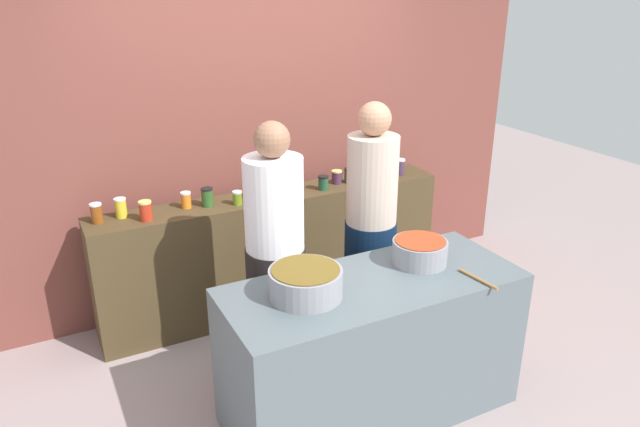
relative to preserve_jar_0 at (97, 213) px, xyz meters
name	(u,v)px	position (x,y,z in m)	size (l,w,h in m)	color
ground	(345,381)	(1.24, -1.13, -1.00)	(12.00, 12.00, 0.00)	gray
storefront_wall	(253,110)	(1.24, 0.32, 0.50)	(4.80, 0.12, 3.00)	brown
display_shelf	(276,251)	(1.24, -0.03, -0.53)	(2.70, 0.36, 0.93)	#463720
prep_table	(371,348)	(1.24, -1.43, -0.56)	(1.70, 0.70, 0.87)	#546268
preserve_jar_0	(97,213)	(0.00, 0.00, 0.00)	(0.08, 0.08, 0.13)	brown
preserve_jar_1	(121,208)	(0.16, 0.03, 0.00)	(0.08, 0.08, 0.13)	gold
preserve_jar_2	(146,211)	(0.30, -0.11, 0.00)	(0.09, 0.09, 0.14)	#B82E19
preserve_jar_3	(186,200)	(0.59, 0.00, -0.01)	(0.07, 0.07, 0.12)	orange
preserve_jar_4	(207,197)	(0.74, -0.03, 0.00)	(0.08, 0.08, 0.13)	#2E5625
preserve_jar_5	(237,198)	(0.93, -0.10, -0.02)	(0.07, 0.07, 0.10)	olive
preserve_jar_6	(251,191)	(1.07, -0.01, -0.02)	(0.09, 0.09, 0.10)	#B92E0E
preserve_jar_7	(288,186)	(1.35, -0.06, -0.01)	(0.07, 0.07, 0.12)	#A82021
preserve_jar_8	(299,183)	(1.45, -0.04, 0.00)	(0.07, 0.07, 0.13)	#8F380E
preserve_jar_9	(323,183)	(1.62, -0.10, -0.01)	(0.08, 0.08, 0.11)	#204E33
preserve_jar_10	(337,177)	(1.79, -0.02, -0.02)	(0.08, 0.08, 0.10)	#492844
preserve_jar_11	(349,175)	(1.88, -0.05, -0.01)	(0.08, 0.08, 0.12)	#364939
preserve_jar_12	(365,171)	(2.05, -0.01, -0.01)	(0.07, 0.07, 0.11)	#501A43
preserve_jar_13	(380,167)	(2.20, 0.00, 0.00)	(0.08, 0.08, 0.14)	#A92B10
preserve_jar_14	(400,167)	(2.35, -0.06, 0.00)	(0.08, 0.08, 0.13)	#442D45
cooking_pot_left	(306,283)	(0.84, -1.40, -0.05)	(0.39, 0.39, 0.16)	gray
cooking_pot_center	(420,252)	(1.61, -1.35, -0.06)	(0.32, 0.32, 0.15)	gray
wooden_spoon	(478,279)	(1.77, -1.69, -0.12)	(0.02, 0.02, 0.28)	#9E703D
cook_with_tongs	(276,270)	(0.89, -0.87, -0.23)	(0.37, 0.37, 1.70)	black
cook_in_cap	(370,243)	(1.59, -0.84, -0.21)	(0.34, 0.34, 1.74)	#0A1C36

